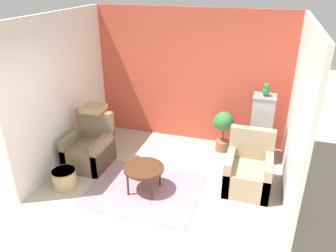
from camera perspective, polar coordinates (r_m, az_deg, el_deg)
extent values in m
plane|color=#B2A893|center=(4.88, -5.56, -17.68)|extent=(20.00, 20.00, 0.00)
cube|color=#C64C38|center=(6.78, 3.93, 8.47)|extent=(4.08, 0.06, 2.73)
cube|color=silver|center=(6.23, -18.02, 5.75)|extent=(0.06, 3.03, 2.73)
cube|color=silver|center=(5.19, 21.72, 1.29)|extent=(0.06, 3.03, 2.73)
cube|color=gray|center=(5.60, -4.09, -11.03)|extent=(1.82, 1.46, 0.01)
cylinder|color=#472819|center=(5.36, -4.23, -7.35)|extent=(0.66, 0.66, 0.04)
cylinder|color=#472819|center=(5.40, -7.01, -10.11)|extent=(0.04, 0.04, 0.41)
cylinder|color=#472819|center=(5.27, -2.85, -10.94)|extent=(0.04, 0.04, 0.41)
cylinder|color=#472819|center=(5.71, -5.35, -7.87)|extent=(0.04, 0.04, 0.41)
cylinder|color=#472819|center=(5.58, -1.41, -8.58)|extent=(0.04, 0.04, 0.41)
cube|color=#7A664C|center=(6.31, -13.56, -4.92)|extent=(0.74, 0.78, 0.44)
cube|color=#7A664C|center=(6.33, -12.58, 0.31)|extent=(0.74, 0.14, 0.55)
cube|color=#7A664C|center=(6.41, -16.02, -3.72)|extent=(0.12, 0.78, 0.63)
cube|color=#7A664C|center=(6.12, -11.15, -4.62)|extent=(0.12, 0.78, 0.63)
cube|color=#9E896B|center=(5.65, 13.64, -8.77)|extent=(0.74, 0.78, 0.44)
cube|color=#9E896B|center=(5.68, 14.41, -2.88)|extent=(0.74, 0.14, 0.55)
cube|color=#9E896B|center=(5.61, 10.60, -7.53)|extent=(0.12, 0.78, 0.63)
cube|color=#9E896B|center=(5.60, 16.89, -8.35)|extent=(0.12, 0.78, 0.63)
cube|color=slate|center=(6.64, 15.24, -5.25)|extent=(0.59, 0.59, 0.08)
cube|color=#A8A8AD|center=(6.35, 15.88, -0.26)|extent=(0.39, 0.39, 1.20)
cube|color=slate|center=(6.12, 16.56, 4.93)|extent=(0.41, 0.41, 0.03)
ellipsoid|color=#1E842D|center=(6.09, 16.68, 5.87)|extent=(0.11, 0.14, 0.18)
sphere|color=#1E842D|center=(6.04, 16.79, 6.72)|extent=(0.10, 0.10, 0.10)
cone|color=gold|center=(6.00, 16.77, 6.53)|extent=(0.04, 0.04, 0.04)
cone|color=#1E842D|center=(6.16, 16.68, 5.89)|extent=(0.06, 0.12, 0.16)
cylinder|color=brown|center=(6.79, 9.41, -3.37)|extent=(0.27, 0.27, 0.20)
cylinder|color=brown|center=(6.67, 9.56, -1.44)|extent=(0.03, 0.03, 0.31)
sphere|color=#337038|center=(6.55, 9.74, 0.83)|extent=(0.39, 0.39, 0.39)
sphere|color=#337038|center=(6.62, 8.84, 0.54)|extent=(0.23, 0.23, 0.23)
sphere|color=#337038|center=(6.53, 10.51, 0.24)|extent=(0.21, 0.21, 0.21)
cylinder|color=tan|center=(5.85, -17.57, -8.71)|extent=(0.39, 0.39, 0.32)
cylinder|color=#957E57|center=(5.77, -17.75, -7.50)|extent=(0.41, 0.41, 0.02)
cube|color=tan|center=(6.20, -12.86, 3.03)|extent=(0.39, 0.39, 0.10)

